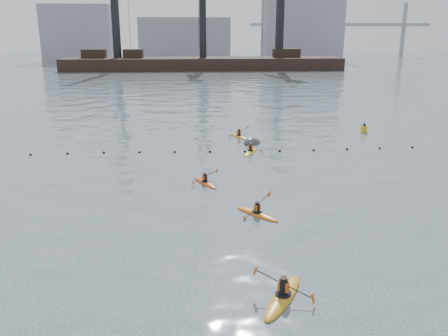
{
  "coord_description": "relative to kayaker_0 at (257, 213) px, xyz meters",
  "views": [
    {
      "loc": [
        -3.6,
        -16.8,
        10.05
      ],
      "look_at": [
        -1.82,
        7.98,
        2.8
      ],
      "focal_mm": 38.0,
      "sensor_mm": 36.0,
      "label": 1
    }
  ],
  "objects": [
    {
      "name": "ground",
      "position": [
        -0.05,
        -7.97,
        -0.1
      ],
      "size": [
        400.0,
        400.0,
        0.0
      ],
      "primitive_type": "plane",
      "color": "#34434C",
      "rests_on": "ground"
    },
    {
      "name": "float_line",
      "position": [
        -0.55,
        14.57,
        -0.07
      ],
      "size": [
        33.24,
        0.73,
        0.24
      ],
      "color": "black",
      "rests_on": "ground"
    },
    {
      "name": "barge_pier",
      "position": [
        -0.27,
        102.03,
        1.8
      ],
      "size": [
        72.0,
        19.3,
        29.5
      ],
      "color": "black",
      "rests_on": "ground"
    },
    {
      "name": "skyline",
      "position": [
        2.18,
        142.31,
        9.15
      ],
      "size": [
        141.0,
        28.0,
        22.0
      ],
      "color": "gray",
      "rests_on": "ground"
    },
    {
      "name": "kayaker_0",
      "position": [
        0.0,
        0.0,
        0.0
      ],
      "size": [
        2.44,
        2.81,
        1.28
      ],
      "rotation": [
        0.0,
        0.0,
        0.68
      ],
      "color": "orange",
      "rests_on": "ground"
    },
    {
      "name": "kayaker_1",
      "position": [
        -0.19,
        -8.69,
        0.02
      ],
      "size": [
        2.46,
        3.56,
        1.28
      ],
      "rotation": [
        0.0,
        0.0,
        -0.52
      ],
      "color": "orange",
      "rests_on": "ground"
    },
    {
      "name": "kayaker_2",
      "position": [
        -2.75,
        5.92,
        -0.01
      ],
      "size": [
        1.84,
        2.87,
        1.03
      ],
      "rotation": [
        0.0,
        0.0,
        0.47
      ],
      "color": "#C74A12",
      "rests_on": "ground"
    },
    {
      "name": "kayaker_3",
      "position": [
        1.41,
        14.11,
        0.0
      ],
      "size": [
        2.06,
        3.16,
        1.18
      ],
      "rotation": [
        0.0,
        0.0,
        -0.4
      ],
      "color": "yellow",
      "rests_on": "ground"
    },
    {
      "name": "kayaker_5",
      "position": [
        1.03,
        20.25,
        0.0
      ],
      "size": [
        2.04,
        3.14,
        1.17
      ],
      "rotation": [
        0.0,
        0.0,
        0.43
      ],
      "color": "gold",
      "rests_on": "ground"
    },
    {
      "name": "mooring_buoy",
      "position": [
        2.02,
        17.55,
        -0.1
      ],
      "size": [
        2.52,
        2.72,
        1.56
      ],
      "primitive_type": "ellipsoid",
      "rotation": [
        0.0,
        0.21,
        0.92
      ],
      "color": "#3E4043",
      "rests_on": "ground"
    },
    {
      "name": "nav_buoy",
      "position": [
        13.95,
        21.45,
        0.26
      ],
      "size": [
        0.65,
        0.65,
        1.18
      ],
      "color": "gold",
      "rests_on": "ground"
    }
  ]
}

